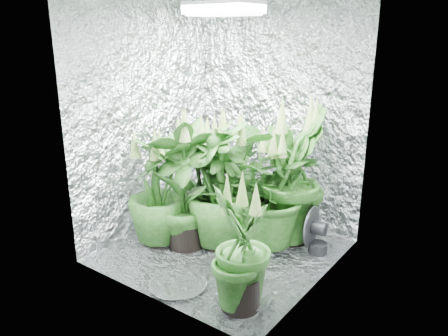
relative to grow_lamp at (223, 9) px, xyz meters
name	(u,v)px	position (x,y,z in m)	size (l,w,h in m)	color
ground	(224,251)	(0.00, 0.00, -1.83)	(1.60, 1.60, 0.00)	silver
walls	(224,128)	(0.00, 0.00, -0.83)	(1.62, 1.62, 2.00)	silver
grow_lamp	(223,9)	(0.00, 0.00, 0.00)	(0.50, 0.30, 0.22)	gray
plant_a	(239,178)	(-0.08, 0.34, -1.32)	(1.05, 1.05, 1.05)	black
plant_b	(198,181)	(-0.37, 0.15, -1.35)	(0.70, 0.70, 1.05)	black
plant_c	(294,177)	(0.33, 0.51, -1.27)	(0.66, 0.66, 1.21)	black
plant_d	(157,191)	(-0.54, -0.18, -1.38)	(0.62, 0.62, 0.97)	black
plant_e	(264,191)	(0.20, 0.26, -1.35)	(0.93, 0.93, 1.00)	black
plant_f	(185,185)	(-0.29, -0.11, -1.30)	(0.78, 0.78, 1.14)	black
plant_g	(241,250)	(0.53, -0.54, -1.43)	(0.56, 0.56, 0.88)	black
plant_h	(220,187)	(-0.10, 0.08, -1.33)	(0.79, 0.79, 1.10)	black
circulation_fan	(315,234)	(0.59, 0.41, -1.67)	(0.16, 0.33, 0.38)	black
plant_label	(246,269)	(0.58, -0.57, -1.53)	(0.05, 0.01, 0.07)	white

